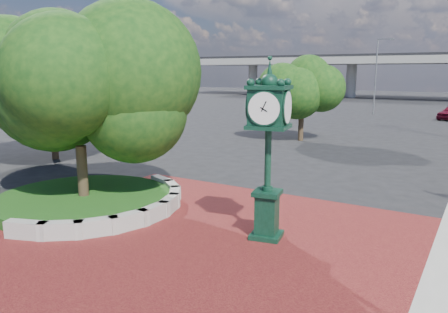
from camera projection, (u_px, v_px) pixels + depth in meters
ground at (201, 233)px, 12.94m from camera, size 200.00×200.00×0.00m
plaza at (180, 243)px, 12.09m from camera, size 12.00×12.00×0.04m
planter_wall at (132, 209)px, 14.27m from camera, size 2.96×6.77×0.54m
grass_bed at (84, 201)px, 15.45m from camera, size 6.10×6.10×0.40m
overpass at (444, 59)px, 70.42m from camera, size 90.00×12.00×7.50m
tree_planter at (78, 101)px, 14.77m from camera, size 5.20×5.20×6.33m
tree_northwest at (50, 82)px, 22.97m from camera, size 5.60×5.60×6.93m
tree_street at (302, 93)px, 29.43m from camera, size 4.40×4.40×5.45m
post_clock at (268, 143)px, 11.96m from camera, size 1.20×1.20×5.03m
street_lamp_far at (378, 70)px, 47.55m from camera, size 1.82×0.28×8.12m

